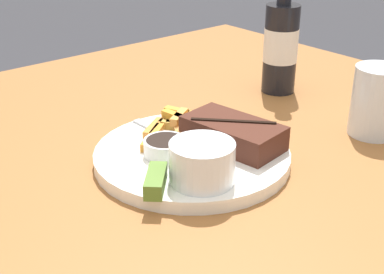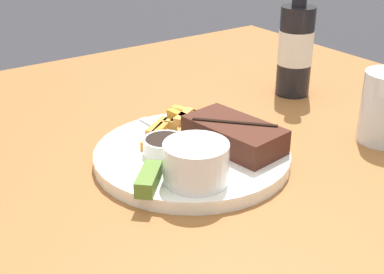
% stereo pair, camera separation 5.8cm
% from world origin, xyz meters
% --- Properties ---
extents(dining_table, '(1.12, 1.19, 0.75)m').
position_xyz_m(dining_table, '(0.00, 0.00, 0.67)').
color(dining_table, '#935B2D').
rests_on(dining_table, ground_plane).
extents(dinner_plate, '(0.27, 0.27, 0.02)m').
position_xyz_m(dinner_plate, '(0.00, 0.00, 0.76)').
color(dinner_plate, white).
rests_on(dinner_plate, dining_table).
extents(steak_portion, '(0.15, 0.09, 0.04)m').
position_xyz_m(steak_portion, '(0.02, 0.06, 0.78)').
color(steak_portion, '#472319').
rests_on(steak_portion, dinner_plate).
extents(fries_pile, '(0.15, 0.14, 0.02)m').
position_xyz_m(fries_pile, '(-0.06, 0.03, 0.78)').
color(fries_pile, gold).
rests_on(fries_pile, dinner_plate).
extents(coleslaw_cup, '(0.08, 0.08, 0.05)m').
position_xyz_m(coleslaw_cup, '(0.07, -0.05, 0.80)').
color(coleslaw_cup, white).
rests_on(coleslaw_cup, dinner_plate).
extents(dipping_sauce_cup, '(0.06, 0.06, 0.02)m').
position_xyz_m(dipping_sauce_cup, '(-0.01, -0.04, 0.78)').
color(dipping_sauce_cup, silver).
rests_on(dipping_sauce_cup, dinner_plate).
extents(pickle_spear, '(0.06, 0.06, 0.02)m').
position_xyz_m(pickle_spear, '(0.05, -0.10, 0.78)').
color(pickle_spear, '#567A2D').
rests_on(pickle_spear, dinner_plate).
extents(fork_utensil, '(0.13, 0.02, 0.00)m').
position_xyz_m(fork_utensil, '(-0.07, -0.00, 0.77)').
color(fork_utensil, '#B7B7BC').
rests_on(fork_utensil, dinner_plate).
extents(knife_utensil, '(0.06, 0.16, 0.01)m').
position_xyz_m(knife_utensil, '(0.01, 0.03, 0.77)').
color(knife_utensil, '#B7B7BC').
rests_on(knife_utensil, dinner_plate).
extents(beer_bottle, '(0.06, 0.06, 0.26)m').
position_xyz_m(beer_bottle, '(-0.11, 0.31, 0.84)').
color(beer_bottle, black).
rests_on(beer_bottle, dining_table).
extents(drinking_glass, '(0.08, 0.08, 0.11)m').
position_xyz_m(drinking_glass, '(0.11, 0.27, 0.80)').
color(drinking_glass, silver).
rests_on(drinking_glass, dining_table).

